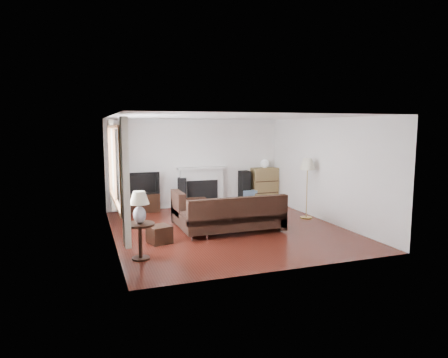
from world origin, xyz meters
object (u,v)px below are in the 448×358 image
object	(u,v)px
side_table	(140,241)
coffee_table	(213,210)
bookshelf	(264,186)
floor_lamp	(307,188)
tv_stand	(140,203)
sectional_sofa	(233,215)

from	to	relation	value
side_table	coffee_table	bearing A→B (deg)	49.99
bookshelf	floor_lamp	world-z (taller)	floor_lamp
tv_stand	bookshelf	bearing A→B (deg)	0.54
tv_stand	sectional_sofa	xyz separation A→B (m)	(1.61, -2.80, 0.14)
floor_lamp	side_table	size ratio (longest dim) A/B	2.38
tv_stand	side_table	size ratio (longest dim) A/B	1.57
floor_lamp	side_table	xyz separation A→B (m)	(-4.37, -1.78, -0.44)
coffee_table	side_table	distance (m)	3.33
side_table	floor_lamp	bearing A→B (deg)	22.13
bookshelf	coffee_table	world-z (taller)	bookshelf
bookshelf	side_table	bearing A→B (deg)	-136.95
bookshelf	floor_lamp	distance (m)	2.19
coffee_table	tv_stand	bearing A→B (deg)	159.28
sectional_sofa	floor_lamp	bearing A→B (deg)	16.61
floor_lamp	sectional_sofa	bearing A→B (deg)	-163.39
side_table	tv_stand	bearing A→B (deg)	82.31
coffee_table	sectional_sofa	bearing A→B (deg)	-70.06
tv_stand	sectional_sofa	distance (m)	3.24
coffee_table	bookshelf	bearing A→B (deg)	53.57
bookshelf	sectional_sofa	xyz separation A→B (m)	(-2.09, -2.84, -0.15)
tv_stand	floor_lamp	world-z (taller)	floor_lamp
sectional_sofa	floor_lamp	size ratio (longest dim) A/B	1.59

